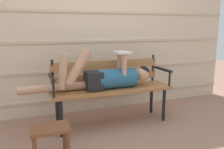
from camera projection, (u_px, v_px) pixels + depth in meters
ground_plane at (118, 129)px, 2.97m from camera, size 12.00×12.00×0.00m
house_siding at (97, 27)px, 3.47m from camera, size 4.56×0.08×2.52m
park_bench at (110, 84)px, 3.11m from camera, size 1.56×0.44×0.86m
reclining_person at (106, 77)px, 2.99m from camera, size 1.67×0.26×0.53m
footstool at (50, 134)px, 2.24m from camera, size 0.37×0.27×0.33m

